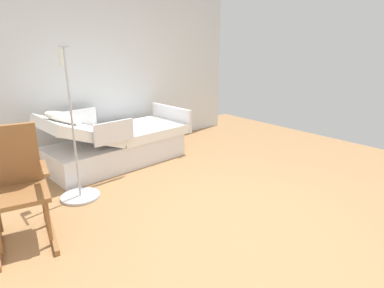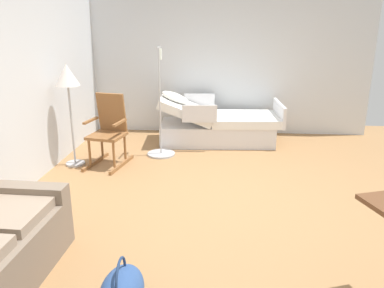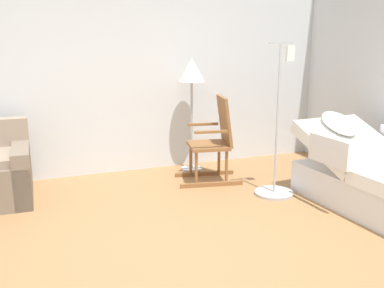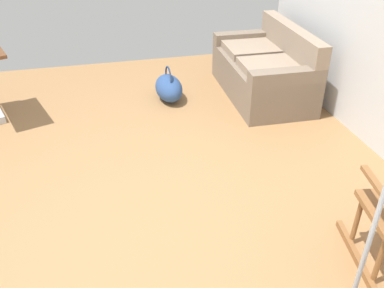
{
  "view_description": "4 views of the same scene",
  "coord_description": "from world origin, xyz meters",
  "views": [
    {
      "loc": [
        -2.01,
        2.2,
        1.72
      ],
      "look_at": [
        0.21,
        0.34,
        0.81
      ],
      "focal_mm": 30.22,
      "sensor_mm": 36.0,
      "label": 1
    },
    {
      "loc": [
        -4.4,
        0.02,
        2.04
      ],
      "look_at": [
        -0.23,
        0.38,
        0.72
      ],
      "focal_mm": 36.33,
      "sensor_mm": 36.0,
      "label": 2
    },
    {
      "loc": [
        -1.15,
        -3.11,
        1.77
      ],
      "look_at": [
        0.28,
        0.65,
        0.77
      ],
      "focal_mm": 41.58,
      "sensor_mm": 36.0,
      "label": 3
    },
    {
      "loc": [
        2.55,
        -0.1,
        2.22
      ],
      "look_at": [
        0.03,
        0.52,
        0.63
      ],
      "focal_mm": 38.54,
      "sensor_mm": 36.0,
      "label": 4
    }
  ],
  "objects": [
    {
      "name": "hospital_bed",
      "position": [
        2.18,
        0.15,
        0.3
      ],
      "size": [
        1.11,
        2.17,
        0.95
      ],
      "color": "silver",
      "rests_on": "ground"
    },
    {
      "name": "rocking_chair",
      "position": [
        0.97,
        1.71,
        0.5
      ],
      "size": [
        0.83,
        0.61,
        1.05
      ],
      "color": "brown",
      "rests_on": "ground"
    },
    {
      "name": "ground_plane",
      "position": [
        0.0,
        0.0,
        0.0
      ],
      "size": [
        7.13,
        7.13,
        0.0
      ],
      "primitive_type": "plane",
      "color": "#9E7247"
    },
    {
      "name": "iv_pole",
      "position": [
        1.42,
        1.02,
        0.25
      ],
      "size": [
        0.44,
        0.44,
        1.69
      ],
      "color": "#B2B5BA",
      "rests_on": "ground"
    },
    {
      "name": "side_wall",
      "position": [
        2.9,
        0.0,
        1.35
      ],
      "size": [
        0.1,
        5.2,
        2.7
      ],
      "primitive_type": "cube",
      "color": "silver",
      "rests_on": "ground"
    }
  ]
}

